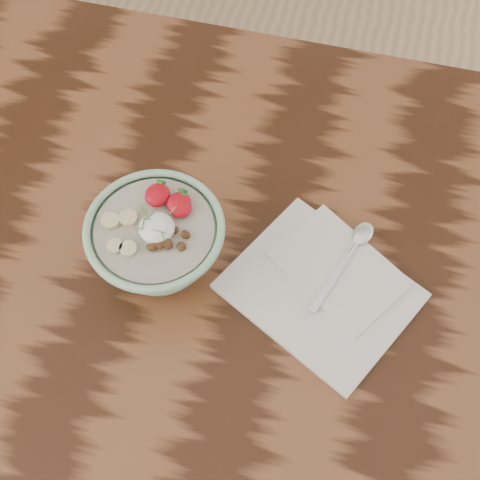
# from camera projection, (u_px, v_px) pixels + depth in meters

# --- Properties ---
(table) EXTENTS (1.60, 0.90, 0.75)m
(table) POSITION_uv_depth(u_px,v_px,m) (262.00, 297.00, 1.02)
(table) COLOR #32190C
(table) RESTS_ON ground
(breakfast_bowl) EXTENTS (0.18, 0.18, 0.12)m
(breakfast_bowl) POSITION_uv_depth(u_px,v_px,m) (157.00, 242.00, 0.89)
(breakfast_bowl) COLOR #93C69C
(breakfast_bowl) RESTS_ON table
(napkin) EXTENTS (0.30, 0.28, 0.01)m
(napkin) POSITION_uv_depth(u_px,v_px,m) (324.00, 286.00, 0.92)
(napkin) COLOR silver
(napkin) RESTS_ON table
(spoon) EXTENTS (0.07, 0.16, 0.01)m
(spoon) POSITION_uv_depth(u_px,v_px,m) (355.00, 246.00, 0.94)
(spoon) COLOR silver
(spoon) RESTS_ON napkin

